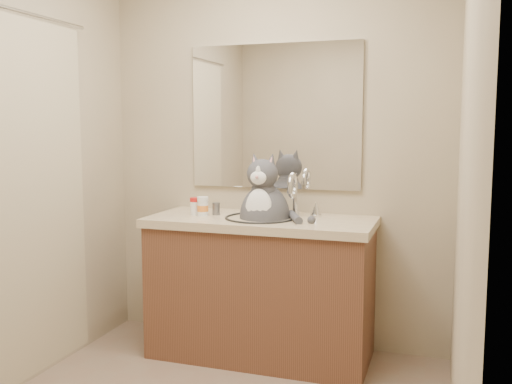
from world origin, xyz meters
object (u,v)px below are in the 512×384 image
Objects in this scene: pill_bottle_orange at (203,207)px; grey_canister at (216,209)px; cat at (264,212)px; pill_bottle_redcap at (195,206)px.

grey_canister is at bearing 47.48° from pill_bottle_orange.
pill_bottle_redcap is at bearing -176.03° from cat.
grey_canister is (0.12, 0.04, -0.02)m from pill_bottle_redcap.
cat is at bearing -3.75° from grey_canister.
grey_canister is at bearing 20.00° from pill_bottle_redcap.
pill_bottle_redcap is at bearing -160.00° from grey_canister.
pill_bottle_redcap is (-0.44, -0.02, 0.02)m from cat.
pill_bottle_orange reaches higher than grey_canister.
cat is 8.08× the size of grey_canister.
pill_bottle_orange reaches higher than pill_bottle_redcap.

